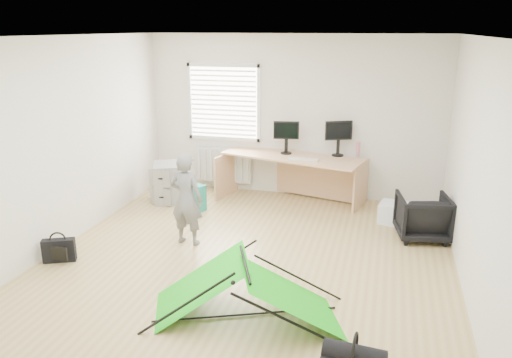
% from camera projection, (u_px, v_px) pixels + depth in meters
% --- Properties ---
extents(ground, '(5.50, 5.50, 0.00)m').
position_uv_depth(ground, '(248.00, 261.00, 6.22)').
color(ground, tan).
rests_on(ground, ground).
extents(back_wall, '(5.00, 0.02, 2.70)m').
position_uv_depth(back_wall, '(292.00, 117.00, 8.37)').
color(back_wall, silver).
rests_on(back_wall, ground).
extents(window, '(1.20, 0.06, 1.20)m').
position_uv_depth(window, '(224.00, 103.00, 8.57)').
color(window, silver).
rests_on(window, back_wall).
extents(radiator, '(1.00, 0.12, 0.60)m').
position_uv_depth(radiator, '(224.00, 165.00, 8.86)').
color(radiator, silver).
rests_on(radiator, back_wall).
extents(desk, '(2.40, 1.26, 0.78)m').
position_uv_depth(desk, '(291.00, 179.00, 8.25)').
color(desk, tan).
rests_on(desk, ground).
extents(filing_cabinet, '(0.60, 0.67, 0.65)m').
position_uv_depth(filing_cabinet, '(167.00, 183.00, 8.27)').
color(filing_cabinet, gray).
rests_on(filing_cabinet, ground).
extents(monitor_left, '(0.43, 0.16, 0.40)m').
position_uv_depth(monitor_left, '(286.00, 142.00, 8.21)').
color(monitor_left, black).
rests_on(monitor_left, desk).
extents(monitor_right, '(0.44, 0.27, 0.42)m').
position_uv_depth(monitor_right, '(338.00, 143.00, 8.08)').
color(monitor_right, black).
rests_on(monitor_right, desk).
extents(keyboard, '(0.48, 0.18, 0.02)m').
position_uv_depth(keyboard, '(303.00, 159.00, 7.87)').
color(keyboard, beige).
rests_on(keyboard, desk).
extents(thermos, '(0.08, 0.08, 0.24)m').
position_uv_depth(thermos, '(358.00, 149.00, 8.06)').
color(thermos, '#C56E84').
rests_on(thermos, desk).
extents(office_chair, '(0.78, 0.79, 0.62)m').
position_uv_depth(office_chair, '(423.00, 217.00, 6.81)').
color(office_chair, black).
rests_on(office_chair, ground).
extents(person, '(0.48, 0.34, 1.25)m').
position_uv_depth(person, '(186.00, 199.00, 6.56)').
color(person, slate).
rests_on(person, ground).
extents(kite, '(2.04, 1.48, 0.58)m').
position_uv_depth(kite, '(245.00, 290.00, 4.95)').
color(kite, '#14BC11').
rests_on(kite, ground).
extents(storage_crate, '(0.59, 0.47, 0.30)m').
position_uv_depth(storage_crate, '(398.00, 214.00, 7.38)').
color(storage_crate, white).
rests_on(storage_crate, ground).
extents(tote_bag, '(0.38, 0.28, 0.42)m').
position_uv_depth(tote_bag, '(195.00, 197.00, 7.93)').
color(tote_bag, '#1E8877').
rests_on(tote_bag, ground).
extents(laptop_bag, '(0.40, 0.27, 0.29)m').
position_uv_depth(laptop_bag, '(59.00, 250.00, 6.17)').
color(laptop_bag, black).
rests_on(laptop_bag, ground).
extents(white_box, '(0.10, 0.10, 0.09)m').
position_uv_depth(white_box, '(177.00, 307.00, 5.10)').
color(white_box, silver).
rests_on(white_box, ground).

